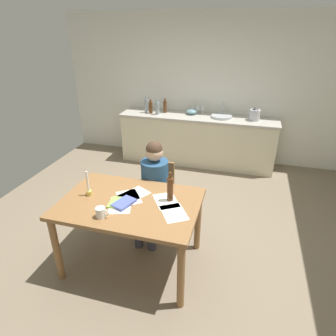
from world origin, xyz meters
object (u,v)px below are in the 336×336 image
(book_magazine, at_px, (124,203))
(wine_glass_by_kettle, at_px, (198,108))
(bottle_vinegar, at_px, (151,107))
(wine_glass_back_left, at_px, (193,107))
(sink_unit, at_px, (222,116))
(stovetop_kettle, at_px, (255,114))
(candlestick, at_px, (89,189))
(book_cookery, at_px, (118,203))
(coffee_mug, at_px, (101,212))
(chair_at_table, at_px, (157,193))
(wine_bottle_on_table, at_px, (170,189))
(dining_table, at_px, (130,211))
(wine_glass_near_sink, at_px, (203,108))
(bottle_oil, at_px, (146,106))
(bottle_wine_red, at_px, (157,108))
(person_seated, at_px, (153,185))
(bottle_sauce, at_px, (165,107))
(mixing_bowl, at_px, (191,112))

(book_magazine, distance_m, wine_glass_by_kettle, 3.01)
(bottle_vinegar, bearing_deg, book_magazine, -76.54)
(wine_glass_back_left, bearing_deg, sink_unit, -14.85)
(wine_glass_by_kettle, relative_size, wine_glass_back_left, 1.00)
(stovetop_kettle, distance_m, wine_glass_back_left, 1.11)
(candlestick, relative_size, book_cookery, 1.37)
(coffee_mug, bearing_deg, chair_at_table, 78.35)
(wine_bottle_on_table, bearing_deg, bottle_vinegar, 112.69)
(dining_table, height_order, sink_unit, sink_unit)
(book_magazine, bearing_deg, candlestick, -170.19)
(coffee_mug, relative_size, wine_glass_near_sink, 0.83)
(stovetop_kettle, height_order, wine_glass_near_sink, stovetop_kettle)
(wine_glass_by_kettle, height_order, wine_glass_back_left, same)
(coffee_mug, bearing_deg, wine_glass_by_kettle, 85.06)
(bottle_oil, relative_size, wine_glass_back_left, 1.96)
(coffee_mug, relative_size, wine_glass_back_left, 0.83)
(book_cookery, height_order, bottle_vinegar, bottle_vinegar)
(bottle_wine_red, bearing_deg, book_magazine, -79.14)
(dining_table, height_order, person_seated, person_seated)
(chair_at_table, relative_size, bottle_vinegar, 3.38)
(bottle_sauce, height_order, wine_glass_by_kettle, bottle_sauce)
(dining_table, distance_m, bottle_sauce, 2.89)
(wine_glass_by_kettle, bearing_deg, wine_glass_near_sink, 0.00)
(mixing_bowl, relative_size, wine_glass_back_left, 1.26)
(wine_glass_near_sink, bearing_deg, wine_glass_by_kettle, 180.00)
(bottle_vinegar, bearing_deg, dining_table, -75.58)
(book_cookery, xyz_separation_m, bottle_vinegar, (-0.60, 2.78, 0.22))
(sink_unit, relative_size, stovetop_kettle, 1.64)
(coffee_mug, distance_m, wine_glass_back_left, 3.26)
(coffee_mug, bearing_deg, person_seated, 76.61)
(bottle_wine_red, bearing_deg, wine_bottle_on_table, -69.75)
(stovetop_kettle, bearing_deg, wine_glass_near_sink, 170.66)
(dining_table, relative_size, wine_glass_back_left, 8.98)
(bottle_sauce, relative_size, wine_glass_back_left, 1.69)
(person_seated, bearing_deg, wine_glass_near_sink, 85.92)
(mixing_bowl, bearing_deg, candlestick, -99.59)
(wine_bottle_on_table, bearing_deg, sink_unit, 85.58)
(candlestick, bearing_deg, coffee_mug, -46.33)
(bottle_vinegar, xyz_separation_m, wine_glass_by_kettle, (0.83, 0.22, 0.00))
(wine_glass_near_sink, bearing_deg, book_cookery, -96.19)
(bottle_oil, bearing_deg, chair_at_table, -67.19)
(candlestick, relative_size, wine_glass_by_kettle, 1.77)
(stovetop_kettle, bearing_deg, bottle_vinegar, -177.90)
(chair_at_table, bearing_deg, candlestick, -125.83)
(sink_unit, distance_m, wine_glass_back_left, 0.58)
(bottle_sauce, relative_size, wine_glass_by_kettle, 1.69)
(candlestick, xyz_separation_m, sink_unit, (1.03, 2.79, 0.07))
(mixing_bowl, distance_m, wine_glass_back_left, 0.10)
(bottle_sauce, bearing_deg, coffee_mug, -84.38)
(wine_glass_by_kettle, bearing_deg, bottle_sauce, -170.23)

